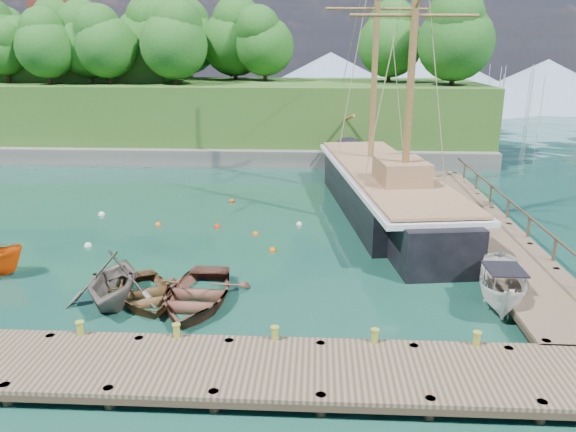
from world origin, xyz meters
name	(u,v)px	position (x,y,z in m)	size (l,w,h in m)	color
ground	(234,287)	(0.00, 0.00, 0.00)	(160.00, 160.00, 0.00)	#143C2F
dock_near	(271,370)	(2.00, -6.50, 0.43)	(20.00, 3.20, 1.10)	#443726
dock_east	(482,226)	(11.50, 7.00, 0.43)	(3.20, 24.00, 1.10)	#443726
bollard_0	(83,352)	(-4.00, -5.10, 0.00)	(0.26, 0.26, 0.45)	olive
bollard_1	(178,354)	(-1.00, -5.10, 0.00)	(0.26, 0.26, 0.45)	olive
bollard_2	(275,357)	(2.00, -5.10, 0.00)	(0.26, 0.26, 0.45)	olive
bollard_3	(374,360)	(5.00, -5.10, 0.00)	(0.26, 0.26, 0.45)	olive
bollard_4	(474,363)	(8.00, -5.10, 0.00)	(0.26, 0.26, 0.45)	olive
rowboat_0	(146,300)	(-3.13, -1.39, 0.00)	(2.91, 4.07, 0.84)	#52371E
rowboat_1	(115,302)	(-4.22, -1.62, 0.00)	(3.40, 3.94, 2.08)	#635B53
rowboat_2	(197,304)	(-1.17, -1.58, 0.00)	(3.51, 4.91, 1.02)	brown
cabin_boat_white	(500,305)	(10.00, -1.08, 0.00)	(1.62, 4.30, 1.66)	silver
schooner	(384,194)	(7.02, 10.72, 1.05)	(7.26, 26.19, 19.01)	black
mooring_buoy_0	(88,246)	(-7.59, 4.22, 0.00)	(0.36, 0.36, 0.36)	silver
mooring_buoy_1	(217,227)	(-1.99, 7.46, 0.00)	(0.32, 0.32, 0.32)	#EC2701
mooring_buoy_2	(256,235)	(0.15, 6.36, 0.00)	(0.30, 0.30, 0.30)	#DD580D
mooring_buoy_3	(299,225)	(2.29, 8.09, 0.00)	(0.32, 0.32, 0.32)	silver
mooring_buoy_4	(158,225)	(-5.16, 7.62, 0.00)	(0.32, 0.32, 0.32)	#F05819
mooring_buoy_5	(232,202)	(-1.95, 12.33, 0.00)	(0.35, 0.35, 0.35)	#D74B07
mooring_buoy_6	(102,215)	(-8.84, 9.28, 0.00)	(0.36, 0.36, 0.36)	white
mooring_buoy_7	(273,251)	(1.19, 4.10, 0.00)	(0.32, 0.32, 0.32)	#D95E00
headland	(142,86)	(-12.88, 31.36, 5.54)	(51.00, 19.31, 12.90)	#474744
distant_ridge	(326,76)	(4.30, 70.00, 4.35)	(117.00, 40.00, 10.00)	#728CA5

